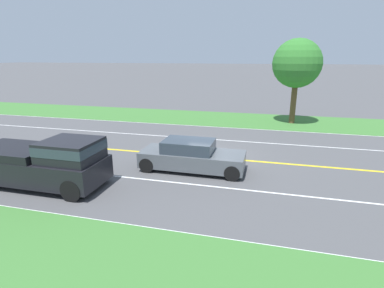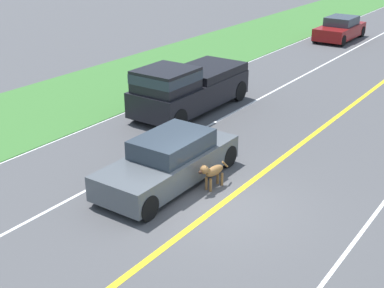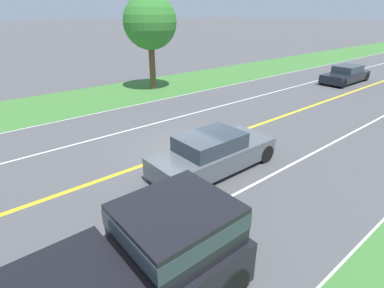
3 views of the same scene
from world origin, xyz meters
name	(u,v)px [view 1 (image 1 of 3)]	position (x,y,z in m)	size (l,w,h in m)	color
ground_plane	(207,157)	(0.00, 0.00, 0.00)	(400.00, 400.00, 0.00)	#4C4C4F
centre_divider_line	(207,157)	(0.00, 0.00, 0.00)	(0.18, 160.00, 0.01)	yellow
lane_edge_line_right	(161,230)	(7.00, 0.00, 0.00)	(0.14, 160.00, 0.01)	white
lane_edge_line_left	(227,127)	(-7.00, 0.00, 0.00)	(0.14, 160.00, 0.01)	white
lane_dash_same_dir	(190,184)	(3.50, 0.00, 0.00)	(0.10, 160.00, 0.01)	white
lane_dash_oncoming	(219,140)	(-3.50, 0.00, 0.00)	(0.10, 160.00, 0.01)	white
grass_verge_left	(232,119)	(-10.00, 0.00, 0.01)	(6.00, 160.00, 0.03)	#3D7533
ego_car	(192,156)	(1.91, -0.35, 0.66)	(1.82, 4.72, 1.40)	#51565B
dog	(191,151)	(0.70, -0.71, 0.52)	(0.35, 1.23, 0.84)	olive
pickup_truck	(44,162)	(5.05, -5.63, 1.01)	(2.13, 5.41, 2.00)	black
roadside_tree_left_near	(297,64)	(-9.71, 4.72, 4.50)	(3.60, 3.60, 6.34)	brown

